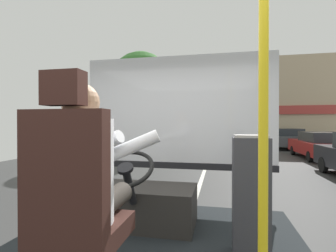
% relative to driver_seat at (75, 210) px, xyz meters
% --- Properties ---
extents(ground, '(18.00, 44.00, 0.06)m').
position_rel_driver_seat_xyz_m(ground, '(0.24, 9.15, -1.23)').
color(ground, '#393939').
extents(driver_seat, '(0.48, 0.48, 1.33)m').
position_rel_driver_seat_xyz_m(driver_seat, '(0.00, 0.00, 0.00)').
color(driver_seat, black).
rests_on(driver_seat, bus_floor).
extents(bus_driver, '(0.82, 0.61, 0.82)m').
position_rel_driver_seat_xyz_m(bus_driver, '(-0.00, 0.11, 0.21)').
color(bus_driver, '#332D28').
rests_on(bus_driver, driver_seat).
extents(steering_console, '(1.10, 0.99, 0.81)m').
position_rel_driver_seat_xyz_m(steering_console, '(0.00, 1.21, -0.35)').
color(steering_console, '#282623').
rests_on(steering_console, bus_floor).
extents(handrail_pole, '(0.04, 0.04, 2.25)m').
position_rel_driver_seat_xyz_m(handrail_pole, '(0.99, -0.07, 0.55)').
color(handrail_pole, yellow).
rests_on(handrail_pole, bus_floor).
extents(fare_box, '(0.28, 0.24, 0.97)m').
position_rel_driver_seat_xyz_m(fare_box, '(1.04, 0.81, -0.09)').
color(fare_box, '#333338').
rests_on(fare_box, bus_floor).
extents(windshield_panel, '(2.50, 0.08, 1.48)m').
position_rel_driver_seat_xyz_m(windshield_panel, '(0.24, 1.97, 0.47)').
color(windshield_panel, silver).
extents(street_tree, '(2.97, 2.97, 5.20)m').
position_rel_driver_seat_xyz_m(street_tree, '(-3.02, 10.45, 2.47)').
color(street_tree, '#4C3828').
rests_on(street_tree, ground).
extents(shop_building, '(9.84, 4.38, 6.51)m').
position_rel_driver_seat_xyz_m(shop_building, '(4.83, 19.76, 2.05)').
color(shop_building, tan).
rests_on(shop_building, ground).
extents(parked_car_red, '(2.02, 4.15, 1.29)m').
position_rel_driver_seat_xyz_m(parked_car_red, '(5.57, 11.92, -0.54)').
color(parked_car_red, maroon).
rests_on(parked_car_red, ground).
extents(parked_car_charcoal, '(1.90, 3.82, 1.36)m').
position_rel_driver_seat_xyz_m(parked_car_charcoal, '(5.20, 16.82, -0.51)').
color(parked_car_charcoal, '#474C51').
rests_on(parked_car_charcoal, ground).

